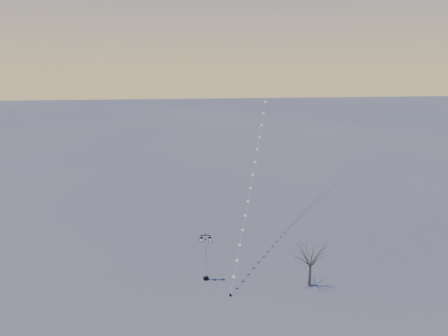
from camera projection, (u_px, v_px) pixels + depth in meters
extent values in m
plane|color=#565957|center=(218.00, 301.00, 32.47)|extent=(300.00, 300.00, 0.00)
cylinder|color=black|center=(206.00, 279.00, 35.51)|extent=(0.48, 0.48, 0.14)
cylinder|color=black|center=(206.00, 277.00, 35.47)|extent=(0.34, 0.34, 0.12)
cylinder|color=silver|center=(206.00, 256.00, 34.91)|extent=(0.11, 0.11, 4.05)
cylinder|color=black|center=(206.00, 239.00, 34.48)|extent=(0.17, 0.17, 0.05)
cube|color=black|center=(206.00, 235.00, 34.39)|extent=(0.82, 0.10, 0.05)
sphere|color=black|center=(205.00, 234.00, 34.36)|extent=(0.12, 0.12, 0.12)
pyramid|color=black|center=(201.00, 237.00, 34.41)|extent=(0.38, 0.38, 0.12)
cube|color=beige|center=(201.00, 240.00, 34.48)|extent=(0.22, 0.22, 0.29)
cube|color=black|center=(201.00, 241.00, 34.53)|extent=(0.26, 0.26, 0.03)
pyramid|color=black|center=(210.00, 237.00, 34.44)|extent=(0.38, 0.38, 0.12)
cube|color=beige|center=(210.00, 240.00, 34.51)|extent=(0.22, 0.22, 0.29)
cube|color=black|center=(210.00, 241.00, 34.56)|extent=(0.26, 0.26, 0.03)
cone|color=#4B4333|center=(310.00, 274.00, 34.30)|extent=(0.25, 0.25, 2.09)
cylinder|color=black|center=(230.00, 295.00, 33.08)|extent=(0.18, 0.18, 0.18)
cylinder|color=black|center=(230.00, 295.00, 33.07)|extent=(0.03, 0.03, 0.23)
cone|color=#DD590E|center=(272.00, 42.00, 46.40)|extent=(0.07, 0.07, 0.26)
cylinder|color=white|center=(230.00, 290.00, 32.95)|extent=(0.01, 0.01, 0.74)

